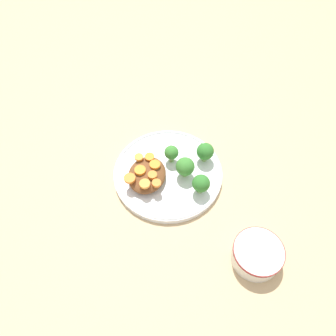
{
  "coord_description": "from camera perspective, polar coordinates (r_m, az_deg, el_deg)",
  "views": [
    {
      "loc": [
        -0.42,
        -0.1,
        0.66
      ],
      "look_at": [
        0.0,
        0.0,
        0.03
      ],
      "focal_mm": 35.0,
      "sensor_mm": 36.0,
      "label": 1
    }
  ],
  "objects": [
    {
      "name": "ground_plane",
      "position": [
        0.79,
        0.0,
        -1.24
      ],
      "size": [
        4.0,
        4.0,
        0.0
      ],
      "primitive_type": "plane",
      "color": "tan"
    },
    {
      "name": "plate",
      "position": [
        0.78,
        0.0,
        -0.84
      ],
      "size": [
        0.26,
        0.26,
        0.02
      ],
      "color": "white",
      "rests_on": "ground_plane"
    },
    {
      "name": "dip_bowl",
      "position": [
        0.7,
        15.26,
        -14.26
      ],
      "size": [
        0.1,
        0.1,
        0.04
      ],
      "color": "white",
      "rests_on": "ground_plane"
    },
    {
      "name": "stew_mound",
      "position": [
        0.76,
        -3.69,
        -1.21
      ],
      "size": [
        0.1,
        0.09,
        0.03
      ],
      "primitive_type": "ellipsoid",
      "color": "brown",
      "rests_on": "plate"
    },
    {
      "name": "broccoli_floret_0",
      "position": [
        0.77,
        0.94,
        2.58
      ],
      "size": [
        0.03,
        0.03,
        0.05
      ],
      "color": "#7FA85B",
      "rests_on": "plate"
    },
    {
      "name": "broccoli_floret_1",
      "position": [
        0.78,
        6.49,
        2.84
      ],
      "size": [
        0.04,
        0.04,
        0.05
      ],
      "color": "#759E51",
      "rests_on": "plate"
    },
    {
      "name": "broccoli_floret_2",
      "position": [
        0.75,
        3.07,
        0.47
      ],
      "size": [
        0.04,
        0.04,
        0.06
      ],
      "color": "#759E51",
      "rests_on": "plate"
    },
    {
      "name": "broccoli_floret_3",
      "position": [
        0.73,
        5.77,
        -2.73
      ],
      "size": [
        0.04,
        0.04,
        0.05
      ],
      "color": "#7FA85B",
      "rests_on": "plate"
    },
    {
      "name": "carrot_slice_0",
      "position": [
        0.74,
        -4.88,
        -0.38
      ],
      "size": [
        0.03,
        0.03,
        0.01
      ],
      "primitive_type": "cylinder",
      "color": "orange",
      "rests_on": "stew_mound"
    },
    {
      "name": "carrot_slice_1",
      "position": [
        0.75,
        -2.3,
        0.6
      ],
      "size": [
        0.02,
        0.02,
        0.01
      ],
      "primitive_type": "cylinder",
      "color": "orange",
      "rests_on": "stew_mound"
    },
    {
      "name": "carrot_slice_2",
      "position": [
        0.72,
        -4.06,
        -2.77
      ],
      "size": [
        0.02,
        0.02,
        0.01
      ],
      "primitive_type": "cylinder",
      "color": "orange",
      "rests_on": "stew_mound"
    },
    {
      "name": "carrot_slice_3",
      "position": [
        0.73,
        -2.73,
        -1.24
      ],
      "size": [
        0.02,
        0.02,
        0.01
      ],
      "primitive_type": "cylinder",
      "color": "orange",
      "rests_on": "stew_mound"
    },
    {
      "name": "carrot_slice_4",
      "position": [
        0.76,
        -5.18,
        1.64
      ],
      "size": [
        0.02,
        0.02,
        0.01
      ],
      "primitive_type": "cylinder",
      "color": "orange",
      "rests_on": "stew_mound"
    },
    {
      "name": "carrot_slice_5",
      "position": [
        0.73,
        -6.7,
        -1.8
      ],
      "size": [
        0.03,
        0.03,
        0.01
      ],
      "primitive_type": "cylinder",
      "color": "orange",
      "rests_on": "stew_mound"
    },
    {
      "name": "carrot_slice_6",
      "position": [
        0.76,
        -3.23,
        1.95
      ],
      "size": [
        0.02,
        0.02,
        0.0
      ],
      "primitive_type": "cylinder",
      "color": "orange",
      "rests_on": "stew_mound"
    },
    {
      "name": "carrot_slice_7",
      "position": [
        0.72,
        -2.02,
        -2.65
      ],
      "size": [
        0.02,
        0.02,
        0.01
      ],
      "primitive_type": "cylinder",
      "color": "orange",
      "rests_on": "stew_mound"
    }
  ]
}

